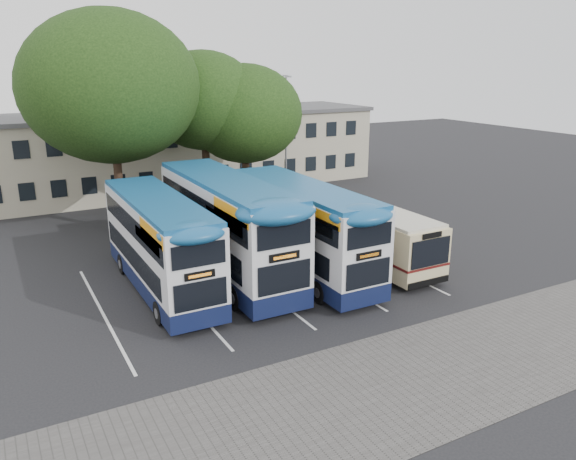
% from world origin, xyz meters
% --- Properties ---
extents(ground, '(120.00, 120.00, 0.00)m').
position_xyz_m(ground, '(0.00, 0.00, 0.00)').
color(ground, black).
rests_on(ground, ground).
extents(paving_strip, '(40.00, 6.00, 0.01)m').
position_xyz_m(paving_strip, '(-2.00, -5.00, 0.01)').
color(paving_strip, '#595654').
rests_on(paving_strip, ground).
extents(bay_lines, '(14.12, 11.00, 0.01)m').
position_xyz_m(bay_lines, '(-3.75, 5.00, 0.01)').
color(bay_lines, silver).
rests_on(bay_lines, ground).
extents(depot_building, '(32.40, 8.40, 6.20)m').
position_xyz_m(depot_building, '(0.00, 26.99, 3.15)').
color(depot_building, '#A99E88').
rests_on(depot_building, ground).
extents(lamp_post, '(0.25, 1.05, 9.06)m').
position_xyz_m(lamp_post, '(6.00, 19.97, 5.08)').
color(lamp_post, gray).
rests_on(lamp_post, ground).
extents(tree_left, '(10.28, 10.28, 12.98)m').
position_xyz_m(tree_left, '(-7.24, 16.73, 8.60)').
color(tree_left, black).
rests_on(tree_left, ground).
extents(tree_mid, '(7.53, 7.53, 10.77)m').
position_xyz_m(tree_mid, '(-1.08, 18.24, 7.55)').
color(tree_mid, black).
rests_on(tree_mid, ground).
extents(tree_right, '(7.71, 7.71, 9.94)m').
position_xyz_m(tree_right, '(1.52, 17.52, 6.65)').
color(tree_right, black).
rests_on(tree_right, ground).
extents(bus_dd_left, '(2.51, 10.37, 4.32)m').
position_xyz_m(bus_dd_left, '(-7.81, 6.33, 2.38)').
color(bus_dd_left, '#10183C').
rests_on(bus_dd_left, ground).
extents(bus_dd_mid, '(2.81, 11.58, 4.83)m').
position_xyz_m(bus_dd_mid, '(-4.49, 6.52, 2.66)').
color(bus_dd_mid, '#10183C').
rests_on(bus_dd_mid, ground).
extents(bus_dd_right, '(2.59, 10.67, 4.45)m').
position_xyz_m(bus_dd_right, '(-1.14, 5.14, 2.45)').
color(bus_dd_right, '#10183C').
rests_on(bus_dd_right, ground).
extents(bus_single, '(2.52, 9.90, 2.95)m').
position_xyz_m(bus_single, '(2.70, 5.36, 1.67)').
color(bus_single, beige).
rests_on(bus_single, ground).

